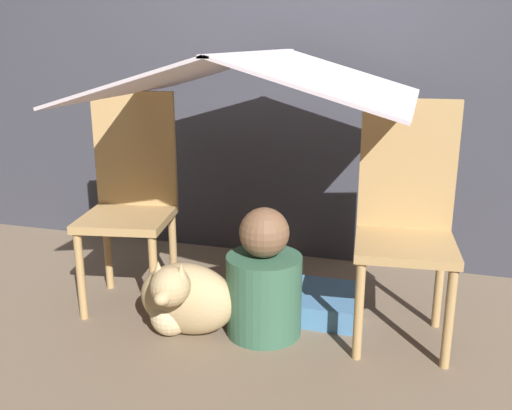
{
  "coord_description": "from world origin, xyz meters",
  "views": [
    {
      "loc": [
        0.65,
        -2.11,
        1.19
      ],
      "look_at": [
        0.0,
        0.06,
        0.53
      ],
      "focal_mm": 40.0,
      "sensor_mm": 36.0,
      "label": 1
    }
  ],
  "objects_px": {
    "chair_left": "(131,194)",
    "person_front": "(264,283)",
    "chair_right": "(406,216)",
    "dog": "(185,297)"
  },
  "relations": [
    {
      "from": "chair_right",
      "to": "person_front",
      "type": "bearing_deg",
      "value": -168.54
    },
    {
      "from": "chair_right",
      "to": "chair_left",
      "type": "bearing_deg",
      "value": 174.6
    },
    {
      "from": "chair_right",
      "to": "dog",
      "type": "xyz_separation_m",
      "value": [
        -0.85,
        -0.28,
        -0.34
      ]
    },
    {
      "from": "chair_left",
      "to": "chair_right",
      "type": "bearing_deg",
      "value": -10.16
    },
    {
      "from": "chair_left",
      "to": "person_front",
      "type": "bearing_deg",
      "value": -23.68
    },
    {
      "from": "dog",
      "to": "person_front",
      "type": "bearing_deg",
      "value": 20.37
    },
    {
      "from": "chair_right",
      "to": "dog",
      "type": "distance_m",
      "value": 0.95
    },
    {
      "from": "chair_left",
      "to": "dog",
      "type": "relative_size",
      "value": 2.32
    },
    {
      "from": "person_front",
      "to": "dog",
      "type": "xyz_separation_m",
      "value": [
        -0.31,
        -0.11,
        -0.05
      ]
    },
    {
      "from": "chair_left",
      "to": "chair_right",
      "type": "height_order",
      "value": "same"
    }
  ]
}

